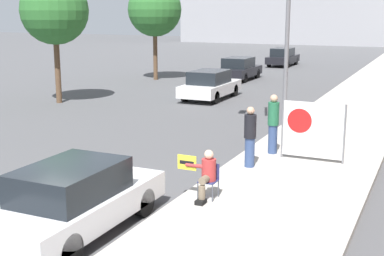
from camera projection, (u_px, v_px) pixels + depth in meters
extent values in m
plane|color=#4F4F51|center=(61.00, 222.00, 11.55)|extent=(160.00, 160.00, 0.00)
cube|color=#B7B2A8|center=(350.00, 114.00, 23.27)|extent=(4.08, 90.00, 0.15)
cylinder|color=#474C56|center=(198.00, 191.00, 12.49)|extent=(0.03, 0.03, 0.41)
cylinder|color=#474C56|center=(212.00, 193.00, 12.34)|extent=(0.03, 0.03, 0.41)
cylinder|color=#474C56|center=(204.00, 186.00, 12.82)|extent=(0.03, 0.03, 0.41)
cylinder|color=#474C56|center=(218.00, 189.00, 12.67)|extent=(0.03, 0.03, 0.41)
cube|color=navy|center=(208.00, 181.00, 12.53)|extent=(0.40, 0.40, 0.02)
cube|color=navy|center=(211.00, 171.00, 12.66)|extent=(0.40, 0.02, 0.38)
cylinder|color=#756651|center=(206.00, 179.00, 12.37)|extent=(0.18, 0.42, 0.18)
cylinder|color=#756651|center=(202.00, 195.00, 12.25)|extent=(0.16, 0.16, 0.41)
cube|color=black|center=(201.00, 202.00, 12.23)|extent=(0.20, 0.28, 0.10)
cylinder|color=#B23333|center=(209.00, 170.00, 12.50)|extent=(0.34, 0.34, 0.52)
sphere|color=beige|center=(209.00, 154.00, 12.42)|extent=(0.22, 0.22, 0.22)
cylinder|color=#B23333|center=(195.00, 166.00, 12.55)|extent=(0.45, 0.09, 0.09)
cube|color=yellow|center=(187.00, 162.00, 12.62)|extent=(0.48, 0.02, 0.35)
cube|color=black|center=(187.00, 163.00, 12.61)|extent=(0.37, 0.01, 0.09)
cylinder|color=#334775|center=(250.00, 152.00, 15.09)|extent=(0.28, 0.28, 0.84)
cylinder|color=black|center=(250.00, 126.00, 14.93)|extent=(0.34, 0.34, 0.67)
sphere|color=tan|center=(251.00, 111.00, 14.83)|extent=(0.22, 0.22, 0.22)
cylinder|color=#334775|center=(273.00, 139.00, 16.52)|extent=(0.28, 0.28, 0.90)
cylinder|color=#236642|center=(273.00, 114.00, 16.35)|extent=(0.34, 0.34, 0.71)
sphere|color=tan|center=(274.00, 98.00, 16.25)|extent=(0.24, 0.24, 0.24)
cylinder|color=slate|center=(282.00, 129.00, 16.00)|extent=(0.06, 0.06, 1.74)
cylinder|color=slate|center=(344.00, 135.00, 15.25)|extent=(0.06, 0.06, 1.74)
cube|color=white|center=(313.00, 130.00, 15.61)|extent=(1.81, 0.02, 1.64)
cylinder|color=red|center=(299.00, 121.00, 15.71)|extent=(0.72, 0.01, 0.72)
cylinder|color=slate|center=(287.00, 45.00, 19.74)|extent=(0.16, 0.16, 6.20)
cube|color=silver|center=(77.00, 207.00, 10.95)|extent=(1.81, 4.34, 0.55)
cube|color=black|center=(70.00, 181.00, 10.67)|extent=(1.55, 2.26, 0.65)
cylinder|color=black|center=(85.00, 192.00, 12.52)|extent=(0.22, 0.64, 0.64)
cylinder|color=black|center=(143.00, 202.00, 11.87)|extent=(0.22, 0.64, 0.64)
cylinder|color=black|center=(0.00, 235.00, 10.13)|extent=(0.22, 0.64, 0.64)
cylinder|color=black|center=(68.00, 250.00, 9.48)|extent=(0.22, 0.64, 0.64)
cube|color=white|center=(210.00, 88.00, 27.69)|extent=(1.87, 4.31, 0.56)
cube|color=black|center=(209.00, 77.00, 27.41)|extent=(1.61, 2.24, 0.66)
cylinder|color=black|center=(206.00, 88.00, 29.26)|extent=(0.22, 0.64, 0.64)
cylinder|color=black|center=(234.00, 90.00, 28.59)|extent=(0.22, 0.64, 0.64)
cylinder|color=black|center=(185.00, 95.00, 26.89)|extent=(0.22, 0.64, 0.64)
cylinder|color=black|center=(215.00, 97.00, 26.22)|extent=(0.22, 0.64, 0.64)
cube|color=black|center=(239.00, 71.00, 35.40)|extent=(1.88, 4.20, 0.56)
cube|color=black|center=(238.00, 62.00, 35.12)|extent=(1.62, 2.19, 0.65)
cylinder|color=black|center=(234.00, 72.00, 36.95)|extent=(0.22, 0.64, 0.64)
cylinder|color=black|center=(257.00, 74.00, 36.27)|extent=(0.22, 0.64, 0.64)
cylinder|color=black|center=(220.00, 76.00, 34.64)|extent=(0.22, 0.64, 0.64)
cylinder|color=black|center=(244.00, 78.00, 33.96)|extent=(0.22, 0.64, 0.64)
cube|color=black|center=(283.00, 59.00, 44.41)|extent=(1.75, 4.42, 0.56)
cube|color=black|center=(283.00, 52.00, 44.12)|extent=(1.51, 2.30, 0.65)
cylinder|color=black|center=(278.00, 60.00, 45.98)|extent=(0.22, 0.64, 0.64)
cylinder|color=black|center=(296.00, 61.00, 45.35)|extent=(0.22, 0.64, 0.64)
cylinder|color=black|center=(269.00, 63.00, 43.56)|extent=(0.22, 0.64, 0.64)
cylinder|color=black|center=(287.00, 64.00, 42.93)|extent=(0.22, 0.64, 0.64)
cylinder|color=brown|center=(58.00, 69.00, 26.29)|extent=(0.28, 0.28, 3.35)
sphere|color=#2D6B2D|center=(54.00, 10.00, 25.68)|extent=(3.29, 3.29, 3.29)
cylinder|color=brown|center=(155.00, 54.00, 35.22)|extent=(0.28, 0.28, 3.35)
sphere|color=#2D6B2D|center=(155.00, 10.00, 34.60)|extent=(3.48, 3.48, 3.48)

